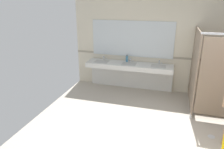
# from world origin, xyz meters

# --- Properties ---
(wall_back) EXTENTS (7.21, 0.12, 2.66)m
(wall_back) POSITION_xyz_m (0.00, 2.85, 1.33)
(wall_back) COLOR beige
(wall_back) RESTS_ON ground_plane
(wall_back_tile_band) EXTENTS (7.21, 0.01, 0.06)m
(wall_back_tile_band) POSITION_xyz_m (0.00, 2.79, 1.05)
(wall_back_tile_band) COLOR #9E937F
(wall_back_tile_band) RESTS_ON wall_back
(vanity_counter) EXTENTS (2.57, 0.60, 0.97)m
(vanity_counter) POSITION_xyz_m (-1.82, 2.57, 0.64)
(vanity_counter) COLOR silver
(vanity_counter) RESTS_ON ground_plane
(mirror_panel) EXTENTS (2.47, 0.02, 1.06)m
(mirror_panel) POSITION_xyz_m (-1.82, 2.78, 1.54)
(mirror_panel) COLOR silver
(mirror_panel) RESTS_ON wall_back
(soap_dispenser) EXTENTS (0.07, 0.07, 0.21)m
(soap_dispenser) POSITION_xyz_m (-1.93, 2.66, 0.95)
(soap_dispenser) COLOR teal
(soap_dispenser) RESTS_ON vanity_counter
(floor_drain_cover) EXTENTS (0.14, 0.14, 0.01)m
(floor_drain_cover) POSITION_xyz_m (0.32, 0.64, 0.00)
(floor_drain_cover) COLOR #B7BABF
(floor_drain_cover) RESTS_ON ground_plane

